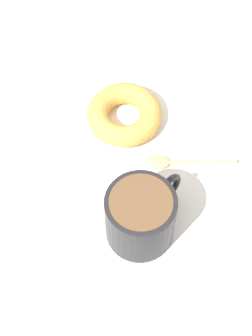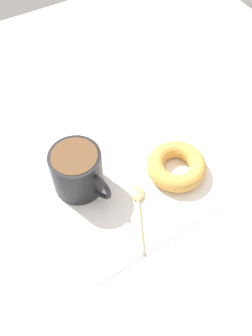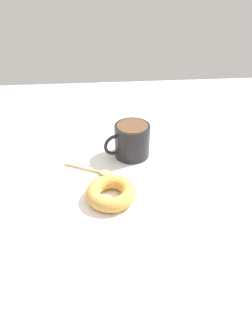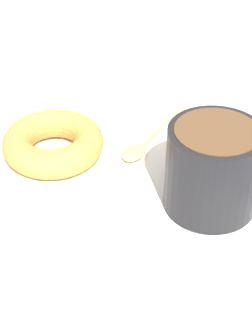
{
  "view_description": "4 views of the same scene",
  "coord_description": "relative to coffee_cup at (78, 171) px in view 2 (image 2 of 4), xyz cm",
  "views": [
    {
      "loc": [
        17.8,
        34.26,
        71.48
      ],
      "look_at": [
        -0.47,
        -1.95,
        2.3
      ],
      "focal_mm": 60.0,
      "sensor_mm": 36.0,
      "label": 1
    },
    {
      "loc": [
        -35.64,
        17.97,
        60.21
      ],
      "look_at": [
        -0.47,
        -1.95,
        2.3
      ],
      "focal_mm": 40.0,
      "sensor_mm": 36.0,
      "label": 2
    },
    {
      "loc": [
        -5.79,
        -66.88,
        50.14
      ],
      "look_at": [
        -0.47,
        -1.95,
        2.3
      ],
      "focal_mm": 35.0,
      "sensor_mm": 36.0,
      "label": 3
    },
    {
      "loc": [
        46.06,
        3.36,
        38.19
      ],
      "look_at": [
        -0.47,
        -1.95,
        2.3
      ],
      "focal_mm": 60.0,
      "sensor_mm": 36.0,
      "label": 4
    }
  ],
  "objects": [
    {
      "name": "donut",
      "position": [
        -6.31,
        -17.5,
        -2.97
      ],
      "size": [
        11.46,
        11.46,
        3.33
      ],
      "primitive_type": "torus",
      "color": "gold",
      "rests_on": "napkin"
    },
    {
      "name": "napkin",
      "position": [
        -2.18,
        -8.76,
        -4.79
      ],
      "size": [
        33.92,
        33.92,
        0.3
      ],
      "primitive_type": "cube",
      "rotation": [
        0.0,
        0.0,
        0.07
      ],
      "color": "white",
      "rests_on": "ground_plane"
    },
    {
      "name": "spoon",
      "position": [
        -8.89,
        -7.52,
        -4.24
      ],
      "size": [
        12.86,
        7.29,
        0.9
      ],
      "color": "#D8B772",
      "rests_on": "napkin"
    },
    {
      "name": "ground_plane",
      "position": [
        -1.72,
        -6.81,
        -5.94
      ],
      "size": [
        120.0,
        120.0,
        2.0
      ],
      "primitive_type": "cube",
      "color": "#B2BCC6"
    },
    {
      "name": "coffee_cup",
      "position": [
        0.0,
        0.0,
        0.0
      ],
      "size": [
        12.38,
        9.31,
        8.98
      ],
      "color": "black",
      "rests_on": "napkin"
    }
  ]
}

